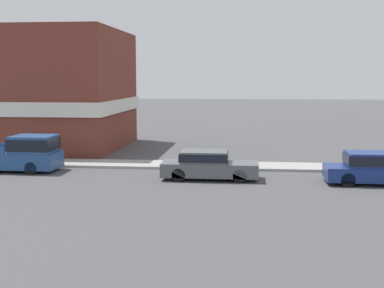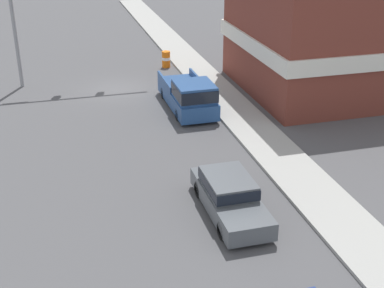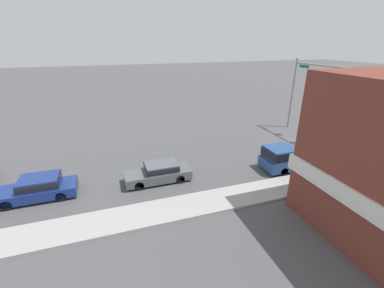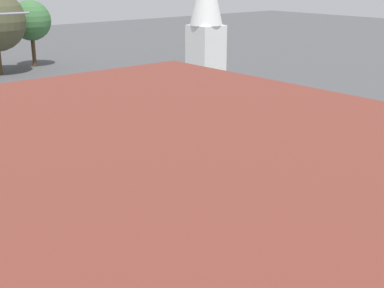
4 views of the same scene
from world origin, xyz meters
name	(u,v)px [view 4 (image 4 of 4)]	position (x,y,z in m)	size (l,w,h in m)	color
car_lead	(173,204)	(-1.97, 15.13, 0.74)	(1.78, 4.75, 1.42)	black
car_oncoming	(90,123)	(1.77, 28.61, 0.78)	(1.92, 4.29, 1.51)	black
car_second_ahead	(87,155)	(-1.62, 23.07, 0.79)	(1.90, 4.88, 1.51)	black
church_steeple	(206,15)	(18.12, 35.54, 6.50)	(2.98, 2.98, 12.42)	white
backdrop_tree_right_far	(31,21)	(10.50, 56.03, 5.05)	(4.38, 4.38, 7.27)	#4C3823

